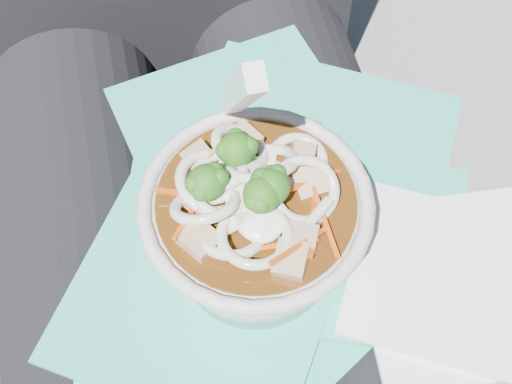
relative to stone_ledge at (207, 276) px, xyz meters
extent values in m
cube|color=slate|center=(0.00, 0.00, 0.00)|extent=(1.02, 0.54, 0.44)
cylinder|color=black|center=(-0.09, -0.15, 0.29)|extent=(0.15, 0.48, 0.15)
cylinder|color=black|center=(0.09, -0.15, 0.29)|extent=(0.15, 0.48, 0.15)
cube|color=#2DBFA7|center=(0.01, -0.15, 0.37)|extent=(0.19, 0.22, 0.00)
cube|color=#2DBFA7|center=(0.06, -0.17, 0.37)|extent=(0.22, 0.21, 0.00)
cube|color=#2DBFA7|center=(0.02, -0.15, 0.37)|extent=(0.22, 0.22, 0.00)
cube|color=#2DBFA7|center=(0.00, -0.15, 0.37)|extent=(0.15, 0.17, 0.00)
cube|color=#2DBFA7|center=(0.10, -0.12, 0.38)|extent=(0.15, 0.13, 0.00)
cube|color=#2DBFA7|center=(-0.04, -0.23, 0.38)|extent=(0.15, 0.13, 0.00)
cube|color=#2DBFA7|center=(0.04, -0.07, 0.38)|extent=(0.19, 0.20, 0.00)
cube|color=#2DBFA7|center=(0.10, -0.18, 0.38)|extent=(0.17, 0.17, 0.00)
cube|color=#2DBFA7|center=(0.08, -0.11, 0.38)|extent=(0.26, 0.26, 0.00)
cube|color=#2DBFA7|center=(-0.01, -0.18, 0.38)|extent=(0.23, 0.23, 0.00)
cube|color=white|center=(0.15, -0.22, 0.39)|extent=(0.14, 0.14, 0.00)
cube|color=white|center=(0.14, -0.22, 0.39)|extent=(0.16, 0.16, 0.00)
torus|color=silver|center=(0.02, -0.17, 0.46)|extent=(0.14, 0.14, 0.01)
cylinder|color=#452409|center=(0.02, -0.17, 0.46)|extent=(0.11, 0.11, 0.01)
torus|color=silver|center=(0.02, -0.14, 0.47)|extent=(0.05, 0.05, 0.03)
torus|color=silver|center=(0.02, -0.20, 0.47)|extent=(0.06, 0.06, 0.01)
torus|color=silver|center=(0.01, -0.16, 0.47)|extent=(0.05, 0.04, 0.02)
torus|color=silver|center=(0.00, -0.16, 0.47)|extent=(0.06, 0.06, 0.02)
torus|color=silver|center=(0.02, -0.16, 0.46)|extent=(0.05, 0.05, 0.03)
torus|color=silver|center=(0.03, -0.16, 0.46)|extent=(0.05, 0.05, 0.02)
torus|color=silver|center=(0.05, -0.15, 0.46)|extent=(0.05, 0.05, 0.01)
torus|color=silver|center=(0.03, -0.16, 0.47)|extent=(0.05, 0.04, 0.03)
torus|color=silver|center=(0.02, -0.16, 0.46)|extent=(0.05, 0.05, 0.02)
torus|color=silver|center=(-0.01, -0.18, 0.47)|extent=(0.06, 0.05, 0.03)
torus|color=silver|center=(0.00, -0.19, 0.46)|extent=(0.06, 0.06, 0.02)
torus|color=silver|center=(0.05, -0.18, 0.47)|extent=(0.06, 0.05, 0.03)
torus|color=silver|center=(0.00, -0.17, 0.47)|extent=(0.05, 0.04, 0.01)
torus|color=silver|center=(0.02, -0.17, 0.46)|extent=(0.05, 0.05, 0.02)
torus|color=silver|center=(0.00, -0.16, 0.46)|extent=(0.04, 0.04, 0.02)
cylinder|color=silver|center=(0.05, -0.20, 0.47)|extent=(0.03, 0.03, 0.01)
cylinder|color=silver|center=(0.02, -0.16, 0.47)|extent=(0.02, 0.02, 0.01)
cylinder|color=silver|center=(0.02, -0.19, 0.47)|extent=(0.02, 0.02, 0.01)
cylinder|color=silver|center=(0.02, -0.16, 0.47)|extent=(0.03, 0.02, 0.01)
cylinder|color=silver|center=(0.01, -0.19, 0.47)|extent=(0.04, 0.01, 0.01)
cylinder|color=#5B8B43|center=(0.03, -0.18, 0.46)|extent=(0.01, 0.01, 0.01)
sphere|color=#1A5413|center=(0.03, -0.18, 0.48)|extent=(0.02, 0.02, 0.02)
sphere|color=#1A5413|center=(0.02, -0.17, 0.48)|extent=(0.01, 0.01, 0.01)
sphere|color=#1A5413|center=(0.03, -0.17, 0.48)|extent=(0.01, 0.01, 0.01)
sphere|color=#1A5413|center=(0.04, -0.17, 0.48)|extent=(0.01, 0.01, 0.01)
sphere|color=#1A5413|center=(0.03, -0.17, 0.48)|extent=(0.01, 0.01, 0.01)
cylinder|color=#5B8B43|center=(0.02, -0.15, 0.46)|extent=(0.01, 0.01, 0.01)
sphere|color=#1A5413|center=(0.02, -0.15, 0.48)|extent=(0.02, 0.02, 0.02)
sphere|color=#1A5413|center=(0.02, -0.15, 0.48)|extent=(0.01, 0.01, 0.01)
sphere|color=#1A5413|center=(0.02, -0.15, 0.48)|extent=(0.01, 0.01, 0.01)
sphere|color=#1A5413|center=(0.02, -0.14, 0.48)|extent=(0.01, 0.01, 0.01)
sphere|color=#1A5413|center=(0.01, -0.15, 0.48)|extent=(0.01, 0.01, 0.01)
cylinder|color=#5B8B43|center=(0.00, -0.17, 0.46)|extent=(0.01, 0.01, 0.01)
sphere|color=#1A5413|center=(0.00, -0.17, 0.48)|extent=(0.02, 0.02, 0.02)
sphere|color=#1A5413|center=(-0.01, -0.17, 0.48)|extent=(0.01, 0.01, 0.01)
sphere|color=#1A5413|center=(-0.01, -0.17, 0.48)|extent=(0.01, 0.01, 0.01)
sphere|color=#1A5413|center=(0.00, -0.17, 0.48)|extent=(0.01, 0.01, 0.01)
sphere|color=#1A5413|center=(0.00, -0.16, 0.48)|extent=(0.01, 0.01, 0.01)
cylinder|color=#5B8B43|center=(0.02, -0.18, 0.46)|extent=(0.01, 0.01, 0.01)
sphere|color=#1A5413|center=(0.02, -0.18, 0.48)|extent=(0.02, 0.02, 0.02)
sphere|color=#1A5413|center=(0.02, -0.19, 0.48)|extent=(0.01, 0.01, 0.01)
sphere|color=#1A5413|center=(0.02, -0.19, 0.48)|extent=(0.01, 0.01, 0.01)
sphere|color=#1A5413|center=(0.02, -0.19, 0.48)|extent=(0.01, 0.01, 0.01)
sphere|color=#1A5413|center=(0.03, -0.17, 0.48)|extent=(0.01, 0.01, 0.01)
cube|color=#DC5012|center=(0.01, -0.16, 0.47)|extent=(0.04, 0.02, 0.01)
cube|color=#DC5012|center=(-0.01, -0.18, 0.46)|extent=(0.03, 0.03, 0.01)
cube|color=#DC5012|center=(0.04, -0.21, 0.47)|extent=(0.04, 0.02, 0.02)
cube|color=#DC5012|center=(0.06, -0.17, 0.46)|extent=(0.04, 0.02, 0.01)
cube|color=#DC5012|center=(0.06, -0.20, 0.47)|extent=(0.00, 0.05, 0.00)
cube|color=#DC5012|center=(-0.01, -0.17, 0.46)|extent=(0.04, 0.01, 0.01)
cube|color=#DC5012|center=(0.03, -0.16, 0.47)|extent=(0.01, 0.04, 0.00)
cube|color=#DC5012|center=(0.03, -0.21, 0.46)|extent=(0.05, 0.01, 0.00)
cube|color=#DC5012|center=(0.05, -0.20, 0.46)|extent=(0.02, 0.04, 0.01)
cube|color=#A77D5E|center=(0.06, -0.17, 0.46)|extent=(0.02, 0.02, 0.02)
cube|color=#A77D5E|center=(0.06, -0.15, 0.47)|extent=(0.02, 0.02, 0.01)
cube|color=#A77D5E|center=(0.02, -0.14, 0.46)|extent=(0.03, 0.03, 0.01)
cube|color=#A77D5E|center=(0.00, -0.14, 0.46)|extent=(0.02, 0.02, 0.02)
cube|color=#A77D5E|center=(-0.01, -0.17, 0.46)|extent=(0.02, 0.02, 0.02)
cube|color=#A77D5E|center=(-0.01, -0.19, 0.46)|extent=(0.03, 0.03, 0.01)
cube|color=#A77D5E|center=(0.03, -0.22, 0.46)|extent=(0.03, 0.03, 0.01)
cube|color=#A77D5E|center=(0.04, -0.20, 0.46)|extent=(0.02, 0.02, 0.01)
ellipsoid|color=white|center=(0.02, -0.18, 0.46)|extent=(0.03, 0.04, 0.01)
cube|color=white|center=(0.02, -0.14, 0.52)|extent=(0.01, 0.08, 0.12)
camera|label=1|loc=(-0.02, -0.38, 0.81)|focal=50.00mm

